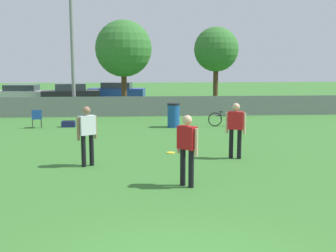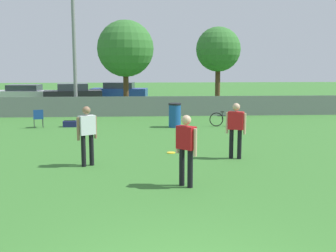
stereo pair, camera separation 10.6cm
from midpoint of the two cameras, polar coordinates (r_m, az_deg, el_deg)
name	(u,v)px [view 1 (the left image)]	position (r m, az deg, el deg)	size (l,w,h in m)	color
fence_backline	(147,106)	(23.15, -2.97, 2.68)	(25.38, 0.07, 1.21)	gray
light_pole	(71,10)	(24.23, -13.13, 15.06)	(0.90, 0.36, 9.94)	gray
tree_near_pole	(124,49)	(25.38, -6.17, 10.36)	(3.34, 3.34, 5.43)	#4C331E
tree_far_right	(216,50)	(27.45, 6.42, 10.23)	(2.85, 2.85, 5.21)	#4C331E
player_defender_red	(236,126)	(12.90, 8.91, 0.00)	(0.57, 0.38, 1.70)	black
player_thrower_red	(187,145)	(9.81, 2.30, -2.56)	(0.48, 0.48, 1.70)	black
player_receiver_white	(87,131)	(11.99, -11.16, -0.69)	(0.52, 0.44, 1.70)	black
frisbee_disc	(171,153)	(13.67, 0.16, -3.63)	(0.27, 0.27, 0.03)	yellow
folding_chair_sideline	(37,117)	(19.82, -17.50, 1.13)	(0.53, 0.53, 0.83)	#333338
bicycle_sideline	(225,119)	(19.63, 7.62, 0.95)	(1.60, 0.44, 0.69)	black
trash_bin	(174,115)	(19.16, 0.59, 1.49)	(0.58, 0.58, 1.10)	#194C99
gear_bag_sideline	(69,124)	(19.80, -13.47, 0.27)	(0.61, 0.33, 0.30)	navy
parked_car_silver	(22,93)	(34.11, -19.27, 4.23)	(4.64, 2.13, 1.28)	black
parked_car_dark	(70,93)	(32.55, -13.16, 4.35)	(4.47, 2.39, 1.40)	black
parked_car_blue	(117,91)	(35.06, -7.03, 4.77)	(4.75, 2.38, 1.36)	black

